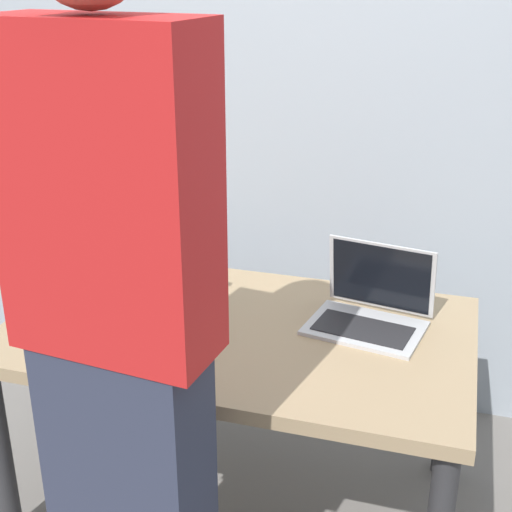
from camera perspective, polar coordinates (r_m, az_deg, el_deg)
ground_plane at (r=2.67m, az=-1.30°, el=-19.09°), size 8.00×8.00×0.00m
desk at (r=2.31m, az=-1.43°, el=-7.60°), size 1.47×0.87×0.70m
laptop at (r=2.29m, az=9.25°, el=-4.10°), size 0.40×0.34×0.25m
beer_bottle_dark at (r=2.40m, az=-5.98°, el=-1.16°), size 0.08×0.08×0.30m
beer_bottle_amber at (r=2.32m, az=-9.09°, el=-2.17°), size 0.07×0.07×0.31m
beer_bottle_green at (r=2.31m, az=-5.81°, el=-2.02°), size 0.07×0.07×0.31m
person_figure at (r=1.61m, az=-10.99°, el=-6.43°), size 0.47×0.32×1.94m
back_wall at (r=2.86m, az=3.84°, el=12.95°), size 6.00×0.10×2.60m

